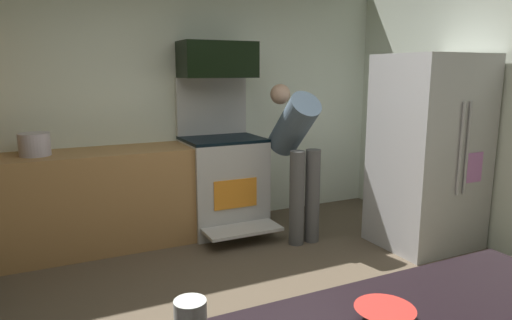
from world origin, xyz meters
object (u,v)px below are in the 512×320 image
at_px(oven_range, 223,180).
at_px(refrigerator, 428,152).
at_px(mixing_bowl_prep, 385,315).
at_px(microwave, 217,60).
at_px(person_cook, 296,147).
at_px(stock_pot, 34,144).
at_px(mug_coffee, 190,319).

height_order(oven_range, refrigerator, refrigerator).
distance_m(refrigerator, mixing_bowl_prep, 3.16).
distance_m(oven_range, microwave, 1.20).
relative_size(person_cook, stock_pot, 5.82).
bearing_deg(refrigerator, oven_range, 141.88).
relative_size(mug_coffee, stock_pot, 0.43).
height_order(microwave, mixing_bowl_prep, microwave).
bearing_deg(microwave, mixing_bowl_prep, -103.53).
relative_size(refrigerator, stock_pot, 6.89).
xyz_separation_m(oven_range, mug_coffee, (-1.34, -3.14, 0.44)).
xyz_separation_m(mug_coffee, stock_pot, (-0.35, 3.16, 0.04)).
relative_size(microwave, mixing_bowl_prep, 4.25).
height_order(refrigerator, mug_coffee, refrigerator).
distance_m(oven_range, stock_pot, 1.76).
relative_size(oven_range, stock_pot, 6.06).
xyz_separation_m(microwave, mug_coffee, (-1.34, -3.24, -0.76)).
height_order(refrigerator, person_cook, refrigerator).
relative_size(refrigerator, mug_coffee, 16.07).
bearing_deg(stock_pot, microwave, 2.71).
bearing_deg(refrigerator, stock_pot, 159.29).
height_order(oven_range, mixing_bowl_prep, oven_range).
height_order(mug_coffee, stock_pot, stock_pot).
height_order(mixing_bowl_prep, mug_coffee, mug_coffee).
distance_m(person_cook, stock_pot, 2.30).
bearing_deg(microwave, stock_pot, -177.29).
bearing_deg(person_cook, stock_pot, 166.08).
distance_m(microwave, mug_coffee, 3.58).
bearing_deg(mug_coffee, oven_range, 66.92).
distance_m(person_cook, mixing_bowl_prep, 3.08).
bearing_deg(microwave, mug_coffee, -112.49).
xyz_separation_m(person_cook, mixing_bowl_prep, (-1.36, -2.76, 0.03)).
xyz_separation_m(microwave, mixing_bowl_prep, (-0.82, -3.40, -0.79)).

